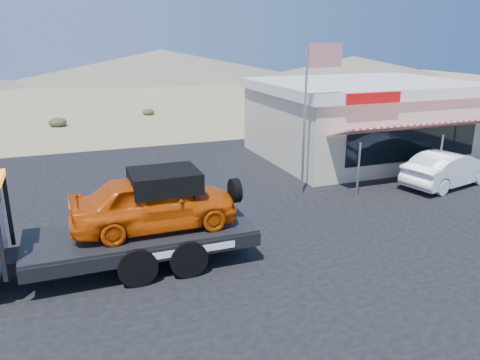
{
  "coord_description": "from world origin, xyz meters",
  "views": [
    {
      "loc": [
        -3.98,
        -11.44,
        6.13
      ],
      "look_at": [
        1.29,
        2.56,
        1.5
      ],
      "focal_mm": 35.0,
      "sensor_mm": 36.0,
      "label": 1
    }
  ],
  "objects_px": {
    "tow_truck": "(77,219)",
    "flagpole": "(311,100)",
    "white_sedan": "(448,169)",
    "jerky_store": "(362,119)"
  },
  "relations": [
    {
      "from": "tow_truck",
      "to": "flagpole",
      "type": "relative_size",
      "value": 1.46
    },
    {
      "from": "tow_truck",
      "to": "white_sedan",
      "type": "distance_m",
      "value": 15.15
    },
    {
      "from": "flagpole",
      "to": "jerky_store",
      "type": "bearing_deg",
      "value": 38.79
    },
    {
      "from": "white_sedan",
      "to": "jerky_store",
      "type": "height_order",
      "value": "jerky_store"
    },
    {
      "from": "tow_truck",
      "to": "flagpole",
      "type": "height_order",
      "value": "flagpole"
    },
    {
      "from": "white_sedan",
      "to": "jerky_store",
      "type": "relative_size",
      "value": 0.43
    },
    {
      "from": "white_sedan",
      "to": "flagpole",
      "type": "xyz_separation_m",
      "value": [
        -6.0,
        1.3,
        3.0
      ]
    },
    {
      "from": "flagpole",
      "to": "white_sedan",
      "type": "bearing_deg",
      "value": -12.2
    },
    {
      "from": "tow_truck",
      "to": "white_sedan",
      "type": "height_order",
      "value": "tow_truck"
    },
    {
      "from": "jerky_store",
      "to": "flagpole",
      "type": "height_order",
      "value": "flagpole"
    }
  ]
}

